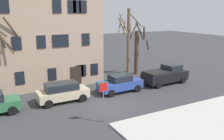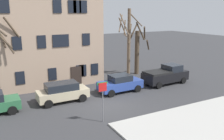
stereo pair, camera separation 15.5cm
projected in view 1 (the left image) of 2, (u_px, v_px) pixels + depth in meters
The scene contains 12 objects.
ground_plane at pixel (110, 105), 19.91m from camera, with size 120.00×120.00×0.00m, color #38383A.
sidewalk_slab at pixel (218, 130), 15.52m from camera, with size 11.66×8.25×0.12m, color #B7B5AD.
building_main at pixel (44, 28), 26.27m from camera, with size 10.82×8.94×11.39m.
tree_bare_near at pixel (10, 54), 21.52m from camera, with size 2.84×2.48×7.13m.
tree_bare_mid at pixel (54, 53), 25.02m from camera, with size 3.11×3.11×6.39m.
tree_bare_far at pixel (128, 40), 28.49m from camera, with size 2.90×2.92×7.90m.
tree_bare_end at pixel (137, 49), 29.26m from camera, with size 3.33×3.33×6.38m.
car_beige_wagon at pixel (63, 92), 20.47m from camera, with size 4.29×1.99×1.68m.
car_blue_sedan at pixel (120, 83), 23.01m from camera, with size 4.32×2.04×1.68m.
pickup_truck_black at pixel (165, 75), 25.69m from camera, with size 5.21×2.40×2.00m.
street_sign_pole at pixel (103, 95), 16.39m from camera, with size 0.76×0.07×2.89m.
bicycle_leaning at pixel (47, 86), 23.83m from camera, with size 1.73×0.37×1.03m.
Camera 1 is at (-8.71, -16.51, 7.50)m, focal length 38.58 mm.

